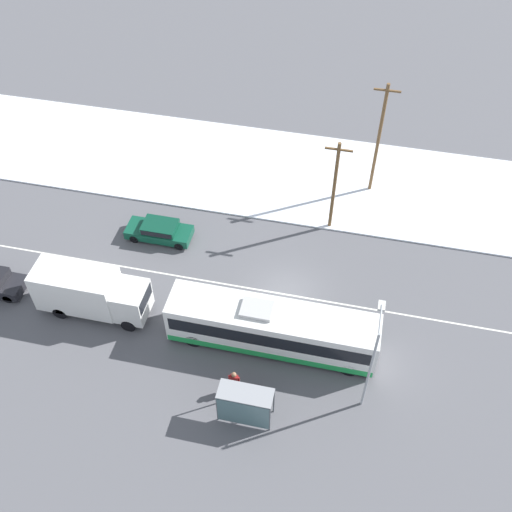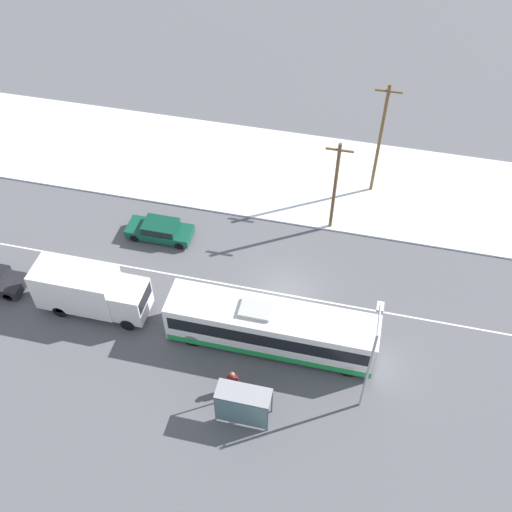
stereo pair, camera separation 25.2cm
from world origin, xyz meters
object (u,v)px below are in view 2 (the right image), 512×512
object	(u,v)px
box_truck	(89,290)
streetlamp	(371,355)
sedan_car	(160,229)
pedestrian_at_stop	(233,380)
city_bus	(271,328)
utility_pole_roadside	(335,186)
bus_shelter	(242,405)
utility_pole_snowlot	(380,139)

from	to	relation	value
box_truck	streetlamp	xyz separation A→B (m)	(17.03, -2.52, 2.44)
box_truck	sedan_car	world-z (taller)	box_truck
box_truck	streetlamp	bearing A→B (deg)	-8.42
pedestrian_at_stop	city_bus	bearing A→B (deg)	68.71
streetlamp	box_truck	bearing A→B (deg)	171.58
utility_pole_roadside	bus_shelter	bearing A→B (deg)	-98.78
city_bus	streetlamp	world-z (taller)	streetlamp
city_bus	pedestrian_at_stop	size ratio (longest dim) A/B	6.81
box_truck	bus_shelter	world-z (taller)	box_truck
utility_pole_roadside	pedestrian_at_stop	bearing A→B (deg)	-103.52
box_truck	city_bus	bearing A→B (deg)	-0.47
pedestrian_at_stop	streetlamp	distance (m)	7.81
box_truck	streetlamp	size ratio (longest dim) A/B	1.04
bus_shelter	utility_pole_snowlot	size ratio (longest dim) A/B	0.32
sedan_car	box_truck	bearing A→B (deg)	73.93
pedestrian_at_stop	utility_pole_snowlot	xyz separation A→B (m)	(5.87, 18.93, 3.61)
bus_shelter	city_bus	bearing A→B (deg)	85.35
box_truck	pedestrian_at_stop	xyz separation A→B (m)	(9.97, -3.69, -0.68)
utility_pole_snowlot	utility_pole_roadside	bearing A→B (deg)	-117.70
utility_pole_snowlot	pedestrian_at_stop	bearing A→B (deg)	-107.22
pedestrian_at_stop	utility_pole_roadside	bearing A→B (deg)	76.48
pedestrian_at_stop	utility_pole_snowlot	bearing A→B (deg)	72.78
city_bus	utility_pole_snowlot	world-z (taller)	utility_pole_snowlot
pedestrian_at_stop	sedan_car	bearing A→B (deg)	126.88
box_truck	utility_pole_snowlot	world-z (taller)	utility_pole_snowlot
box_truck	utility_pole_snowlot	size ratio (longest dim) A/B	0.77
utility_pole_roadside	utility_pole_snowlot	xyz separation A→B (m)	(2.43, 4.63, 0.89)
bus_shelter	streetlamp	bearing A→B (deg)	24.80
city_bus	sedan_car	distance (m)	11.74
pedestrian_at_stop	bus_shelter	bearing A→B (deg)	-59.42
sedan_car	streetlamp	bearing A→B (deg)	147.83
city_bus	box_truck	xyz separation A→B (m)	(-11.37, 0.09, 0.23)
bus_shelter	utility_pole_snowlot	distance (m)	21.37
utility_pole_snowlot	city_bus	bearing A→B (deg)	-106.24
utility_pole_snowlot	box_truck	bearing A→B (deg)	-136.09
sedan_car	utility_pole_snowlot	xyz separation A→B (m)	(13.84, 8.31, 3.97)
utility_pole_roadside	streetlamp	bearing A→B (deg)	-74.56
utility_pole_roadside	sedan_car	bearing A→B (deg)	-162.14
box_truck	streetlamp	distance (m)	17.39
city_bus	utility_pole_roadside	distance (m)	11.13
pedestrian_at_stop	bus_shelter	size ratio (longest dim) A/B	0.61
city_bus	utility_pole_snowlot	size ratio (longest dim) A/B	1.36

